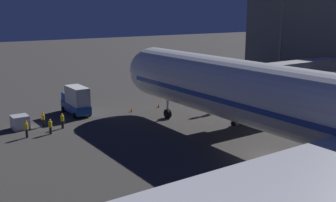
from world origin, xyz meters
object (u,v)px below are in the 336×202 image
(apron_floodlight_mast, at_px, (281,31))
(ground_crew_marshaller_fwd, at_px, (43,119))
(ground_crew_by_tug, at_px, (26,128))
(traffic_cone_nose_port, at_px, (159,106))
(baggage_container_near_belt, at_px, (20,122))
(ground_crew_under_port_wing, at_px, (50,126))
(ops_van, at_px, (76,100))
(traffic_cone_nose_starboard, at_px, (132,110))
(jet_bridge, at_px, (275,74))
(ground_crew_by_belt_loader, at_px, (62,120))

(apron_floodlight_mast, xyz_separation_m, ground_crew_marshaller_fwd, (39.83, -1.20, -9.13))
(ground_crew_by_tug, distance_m, traffic_cone_nose_port, 19.62)
(baggage_container_near_belt, distance_m, ground_crew_under_port_wing, 4.63)
(ops_van, height_order, ground_crew_under_port_wing, ops_van)
(traffic_cone_nose_starboard, bearing_deg, apron_floodlight_mast, 176.80)
(jet_bridge, xyz_separation_m, traffic_cone_nose_port, (9.12, -12.82, -5.39))
(ground_crew_marshaller_fwd, height_order, traffic_cone_nose_starboard, ground_crew_marshaller_fwd)
(ground_crew_under_port_wing, bearing_deg, jet_bridge, 160.48)
(ground_crew_marshaller_fwd, bearing_deg, ops_van, -148.31)
(ground_crew_under_port_wing, relative_size, traffic_cone_nose_port, 3.14)
(apron_floodlight_mast, height_order, ground_crew_marshaller_fwd, apron_floodlight_mast)
(ops_van, relative_size, traffic_cone_nose_port, 10.78)
(apron_floodlight_mast, distance_m, ground_crew_by_tug, 43.58)
(jet_bridge, height_order, ground_crew_by_tug, jet_bridge)
(ground_crew_under_port_wing, bearing_deg, ground_crew_marshaller_fwd, -93.74)
(apron_floodlight_mast, distance_m, traffic_cone_nose_starboard, 29.43)
(traffic_cone_nose_port, bearing_deg, baggage_container_near_belt, -1.16)
(ops_van, height_order, ground_crew_by_tug, ops_van)
(baggage_container_near_belt, xyz_separation_m, ground_crew_under_port_wing, (-2.26, 4.04, 0.16))
(traffic_cone_nose_port, bearing_deg, ground_crew_by_belt_loader, 8.80)
(apron_floodlight_mast, bearing_deg, ground_crew_marshaller_fwd, -1.73)
(jet_bridge, xyz_separation_m, ground_crew_by_tug, (28.41, -9.34, -4.61))
(ground_crew_marshaller_fwd, xyz_separation_m, ground_crew_by_tug, (2.76, 3.13, 0.09))
(baggage_container_near_belt, relative_size, traffic_cone_nose_starboard, 3.43)
(baggage_container_near_belt, bearing_deg, ops_van, -161.59)
(ground_crew_by_tug, distance_m, traffic_cone_nose_starboard, 15.31)
(baggage_container_near_belt, distance_m, ground_crew_marshaller_fwd, 2.59)
(apron_floodlight_mast, bearing_deg, ground_crew_by_belt_loader, 1.13)
(apron_floodlight_mast, relative_size, ground_crew_under_port_wing, 10.01)
(jet_bridge, xyz_separation_m, ground_crew_marshaller_fwd, (25.65, -12.47, -4.70))
(ground_crew_marshaller_fwd, relative_size, ground_crew_under_port_wing, 1.01)
(jet_bridge, bearing_deg, ops_van, -38.15)
(baggage_container_near_belt, bearing_deg, ground_crew_by_belt_loader, 146.93)
(ground_crew_by_tug, relative_size, traffic_cone_nose_port, 3.46)
(jet_bridge, distance_m, apron_floodlight_mast, 18.65)
(ops_van, xyz_separation_m, ground_crew_marshaller_fwd, (5.47, 3.38, -0.93))
(apron_floodlight_mast, relative_size, traffic_cone_nose_port, 31.49)
(ops_van, bearing_deg, jet_bridge, 141.85)
(traffic_cone_nose_starboard, bearing_deg, ops_van, -24.47)
(jet_bridge, height_order, ground_crew_marshaller_fwd, jet_bridge)
(traffic_cone_nose_port, relative_size, traffic_cone_nose_starboard, 1.00)
(apron_floodlight_mast, bearing_deg, ground_crew_by_tug, 2.59)
(baggage_container_near_belt, bearing_deg, ground_crew_marshaller_fwd, 163.53)
(baggage_container_near_belt, relative_size, ground_crew_by_belt_loader, 1.04)
(ground_crew_under_port_wing, relative_size, ground_crew_by_tug, 0.91)
(jet_bridge, height_order, ops_van, jet_bridge)
(ops_van, height_order, ground_crew_by_belt_loader, ops_van)
(jet_bridge, xyz_separation_m, traffic_cone_nose_starboard, (13.52, -12.82, -5.39))
(apron_floodlight_mast, height_order, ops_van, apron_floodlight_mast)
(ground_crew_marshaller_fwd, height_order, ground_crew_under_port_wing, ground_crew_marshaller_fwd)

